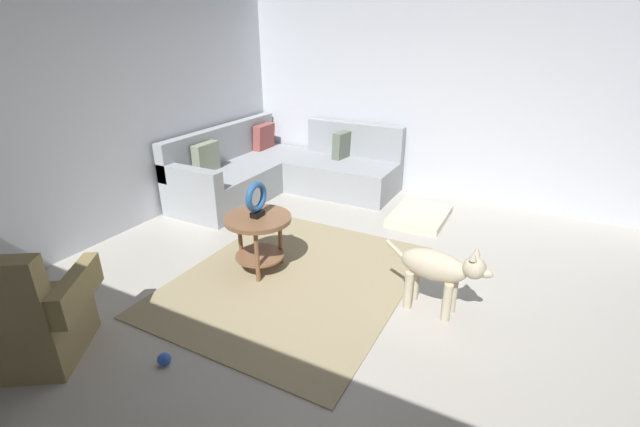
{
  "coord_description": "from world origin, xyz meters",
  "views": [
    {
      "loc": [
        -2.7,
        -1.07,
        2.09
      ],
      "look_at": [
        0.45,
        0.6,
        0.55
      ],
      "focal_mm": 24.35,
      "sensor_mm": 36.0,
      "label": 1
    }
  ],
  "objects_px": {
    "armchair": "(24,320)",
    "dog": "(439,270)",
    "torus_sculpture": "(256,199)",
    "side_table": "(258,229)",
    "dog_bed_mat": "(420,216)",
    "sectional_couch": "(281,172)",
    "dog_toy_ball": "(164,359)"
  },
  "relations": [
    {
      "from": "armchair",
      "to": "dog",
      "type": "relative_size",
      "value": 1.18
    },
    {
      "from": "armchair",
      "to": "torus_sculpture",
      "type": "distance_m",
      "value": 1.87
    },
    {
      "from": "side_table",
      "to": "dog_bed_mat",
      "type": "distance_m",
      "value": 2.11
    },
    {
      "from": "torus_sculpture",
      "to": "dog",
      "type": "bearing_deg",
      "value": -85.75
    },
    {
      "from": "side_table",
      "to": "dog_bed_mat",
      "type": "relative_size",
      "value": 0.75
    },
    {
      "from": "dog",
      "to": "side_table",
      "type": "bearing_deg",
      "value": -80.83
    },
    {
      "from": "armchair",
      "to": "dog",
      "type": "bearing_deg",
      "value": 5.41
    },
    {
      "from": "armchair",
      "to": "dog",
      "type": "height_order",
      "value": "armchair"
    },
    {
      "from": "sectional_couch",
      "to": "armchair",
      "type": "bearing_deg",
      "value": -175.51
    },
    {
      "from": "sectional_couch",
      "to": "dog",
      "type": "bearing_deg",
      "value": -124.16
    },
    {
      "from": "dog_toy_ball",
      "to": "sectional_couch",
      "type": "bearing_deg",
      "value": 19.06
    },
    {
      "from": "dog",
      "to": "dog_toy_ball",
      "type": "height_order",
      "value": "dog"
    },
    {
      "from": "armchair",
      "to": "dog_toy_ball",
      "type": "relative_size",
      "value": 11.15
    },
    {
      "from": "side_table",
      "to": "torus_sculpture",
      "type": "bearing_deg",
      "value": -110.56
    },
    {
      "from": "sectional_couch",
      "to": "dog_toy_ball",
      "type": "bearing_deg",
      "value": -160.94
    },
    {
      "from": "torus_sculpture",
      "to": "side_table",
      "type": "bearing_deg",
      "value": 69.44
    },
    {
      "from": "dog",
      "to": "torus_sculpture",
      "type": "bearing_deg",
      "value": -80.83
    },
    {
      "from": "armchair",
      "to": "dog_toy_ball",
      "type": "height_order",
      "value": "armchair"
    },
    {
      "from": "torus_sculpture",
      "to": "dog_toy_ball",
      "type": "bearing_deg",
      "value": -173.55
    },
    {
      "from": "sectional_couch",
      "to": "torus_sculpture",
      "type": "bearing_deg",
      "value": -152.82
    },
    {
      "from": "side_table",
      "to": "dog",
      "type": "xyz_separation_m",
      "value": [
        0.12,
        -1.59,
        -0.04
      ]
    },
    {
      "from": "armchair",
      "to": "side_table",
      "type": "xyz_separation_m",
      "value": [
        1.7,
        -0.67,
        0.09
      ]
    },
    {
      "from": "dog_toy_ball",
      "to": "armchair",
      "type": "bearing_deg",
      "value": 114.37
    },
    {
      "from": "sectional_couch",
      "to": "dog_bed_mat",
      "type": "height_order",
      "value": "sectional_couch"
    },
    {
      "from": "dog_bed_mat",
      "to": "dog",
      "type": "xyz_separation_m",
      "value": [
        -1.71,
        -0.61,
        0.33
      ]
    },
    {
      "from": "sectional_couch",
      "to": "dog_bed_mat",
      "type": "distance_m",
      "value": 1.95
    },
    {
      "from": "dog",
      "to": "armchair",
      "type": "bearing_deg",
      "value": -46.28
    },
    {
      "from": "side_table",
      "to": "torus_sculpture",
      "type": "height_order",
      "value": "torus_sculpture"
    },
    {
      "from": "sectional_couch",
      "to": "torus_sculpture",
      "type": "xyz_separation_m",
      "value": [
        -1.84,
        -0.95,
        0.42
      ]
    },
    {
      "from": "side_table",
      "to": "torus_sculpture",
      "type": "distance_m",
      "value": 0.29
    },
    {
      "from": "side_table",
      "to": "dog",
      "type": "distance_m",
      "value": 1.6
    },
    {
      "from": "dog_bed_mat",
      "to": "dog",
      "type": "distance_m",
      "value": 1.85
    }
  ]
}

